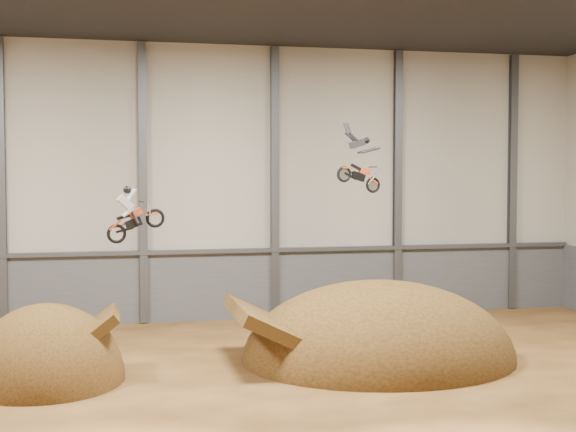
# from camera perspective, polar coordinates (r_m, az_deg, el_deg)

# --- Properties ---
(floor) EXTENTS (40.00, 40.00, 0.00)m
(floor) POSITION_cam_1_polar(r_m,az_deg,el_deg) (27.03, -1.60, -13.01)
(floor) COLOR #4E2F14
(floor) RESTS_ON ground
(back_wall) EXTENTS (40.00, 0.10, 14.00)m
(back_wall) POSITION_cam_1_polar(r_m,az_deg,el_deg) (40.81, -5.60, 2.35)
(back_wall) COLOR #B0AA9C
(back_wall) RESTS_ON ground
(lower_band_back) EXTENTS (39.80, 0.18, 3.50)m
(lower_band_back) POSITION_cam_1_polar(r_m,az_deg,el_deg) (41.11, -5.55, -4.99)
(lower_band_back) COLOR #515458
(lower_band_back) RESTS_ON ground
(steel_rail) EXTENTS (39.80, 0.35, 0.20)m
(steel_rail) POSITION_cam_1_polar(r_m,az_deg,el_deg) (40.75, -5.54, -2.51)
(steel_rail) COLOR #47494F
(steel_rail) RESTS_ON lower_band_back
(steel_column_1) EXTENTS (0.40, 0.36, 13.90)m
(steel_column_1) POSITION_cam_1_polar(r_m,az_deg,el_deg) (40.64, -19.72, 2.18)
(steel_column_1) COLOR #47494F
(steel_column_1) RESTS_ON ground
(steel_column_2) EXTENTS (0.40, 0.36, 13.90)m
(steel_column_2) POSITION_cam_1_polar(r_m,az_deg,el_deg) (40.35, -10.28, 2.31)
(steel_column_2) COLOR #47494F
(steel_column_2) RESTS_ON ground
(steel_column_3) EXTENTS (0.40, 0.36, 13.90)m
(steel_column_3) POSITION_cam_1_polar(r_m,az_deg,el_deg) (41.15, -0.95, 2.37)
(steel_column_3) COLOR #47494F
(steel_column_3) RESTS_ON ground
(steel_column_4) EXTENTS (0.40, 0.36, 13.90)m
(steel_column_4) POSITION_cam_1_polar(r_m,az_deg,el_deg) (42.99, 7.79, 2.37)
(steel_column_4) COLOR #47494F
(steel_column_4) RESTS_ON ground
(steel_column_5) EXTENTS (0.40, 0.36, 13.90)m
(steel_column_5) POSITION_cam_1_polar(r_m,az_deg,el_deg) (45.73, 15.66, 2.32)
(steel_column_5) COLOR #47494F
(steel_column_5) RESTS_ON ground
(takeoff_ramp) EXTENTS (5.59, 6.45, 5.59)m
(takeoff_ramp) POSITION_cam_1_polar(r_m,az_deg,el_deg) (30.73, -16.81, -11.17)
(takeoff_ramp) COLOR #36220D
(takeoff_ramp) RESTS_ON ground
(landing_ramp) EXTENTS (11.03, 9.76, 6.37)m
(landing_ramp) POSITION_cam_1_polar(r_m,az_deg,el_deg) (32.92, 6.46, -10.11)
(landing_ramp) COLOR #36220D
(landing_ramp) RESTS_ON ground
(fmx_rider_a) EXTENTS (2.86, 1.30, 2.63)m
(fmx_rider_a) POSITION_cam_1_polar(r_m,az_deg,el_deg) (29.65, -10.54, 0.60)
(fmx_rider_a) COLOR #C53D1B
(fmx_rider_b) EXTENTS (3.37, 1.36, 3.04)m
(fmx_rider_b) POSITION_cam_1_polar(r_m,az_deg,el_deg) (32.49, 4.90, 4.10)
(fmx_rider_b) COLOR red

